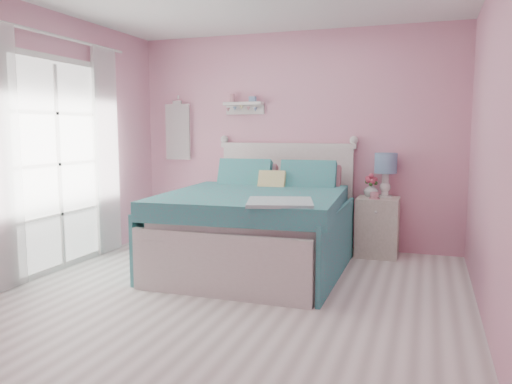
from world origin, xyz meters
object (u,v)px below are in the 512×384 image
Objects in this scene: bed at (259,227)px; teacup at (374,195)px; vase at (371,190)px; nightstand at (377,227)px; table_lamp at (386,167)px.

bed reaches higher than teacup.
vase is 1.75× the size of teacup.
bed is 1.42m from nightstand.
teacup is (1.10, 0.73, 0.29)m from bed.
bed is at bearing -143.18° from nightstand.
bed is 23.25× the size of teacup.
nightstand is 0.39m from teacup.
bed is at bearing -146.23° from teacup.
nightstand is 0.69m from table_lamp.
vase is at bearing 164.47° from nightstand.
nightstand is at bearing -15.53° from vase.
vase reaches higher than teacup.
table_lamp is at bearing 63.51° from teacup.
table_lamp is 5.20× the size of teacup.
bed reaches higher than vase.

